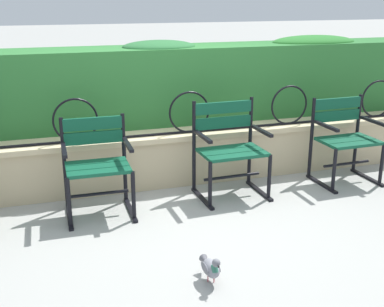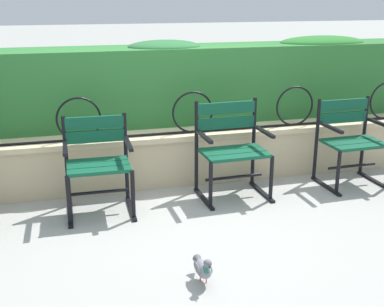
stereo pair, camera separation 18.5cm
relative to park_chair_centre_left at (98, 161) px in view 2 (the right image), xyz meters
The scene contains 8 objects.
ground_plane 1.00m from the park_chair_centre_left, 28.69° to the right, with size 60.00×60.00×0.00m, color #9E9E99.
stone_wall 0.96m from the park_chair_centre_left, 33.65° to the left, with size 7.74×0.41×0.53m.
iron_arch_fence 0.70m from the park_chair_centre_left, 42.38° to the left, with size 7.19×0.02×0.42m.
hedge_row 1.35m from the park_chair_centre_left, 53.35° to the left, with size 7.58×0.62×0.91m.
park_chair_centre_left is the anchor object (origin of this frame).
park_chair_centre_right 1.25m from the park_chair_centre_left, ahead, with size 0.65×0.54×0.90m.
park_chair_rightmost 2.51m from the park_chair_centre_left, ahead, with size 0.61×0.54×0.85m.
pigeon_near_chairs 1.53m from the park_chair_centre_left, 67.82° to the right, with size 0.11×0.29×0.22m.
Camera 2 is at (-1.04, -3.75, 1.85)m, focal length 46.44 mm.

